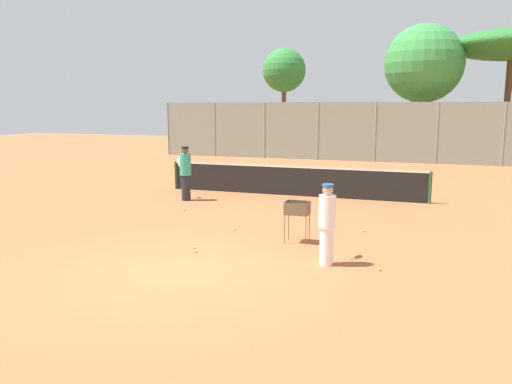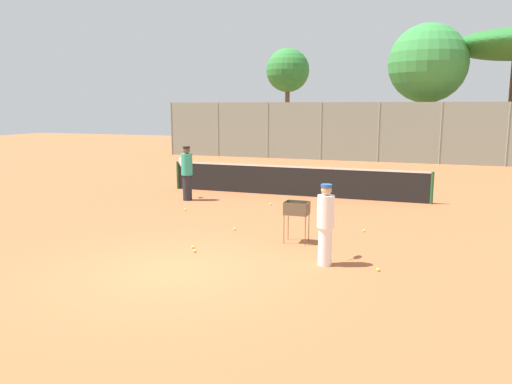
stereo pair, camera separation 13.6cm
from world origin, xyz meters
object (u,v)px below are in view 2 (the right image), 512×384
Objects in this scene: tennis_net at (294,180)px; parked_car at (322,143)px; player_red_cap at (187,172)px; player_white_outfit at (326,223)px; ball_cart at (296,211)px.

tennis_net is 2.25× the size of parked_car.
player_red_cap is (-3.21, -2.06, 0.40)m from tennis_net.
player_white_outfit reaches higher than tennis_net.
tennis_net is 16.75m from parked_car.
player_red_cap reaches higher than player_white_outfit.
parked_car is at bearing -51.72° from player_red_cap.
parked_car is (0.71, 18.62, -0.30)m from player_red_cap.
tennis_net is 3.84m from player_red_cap.
tennis_net is 6.27m from ball_cart.
player_white_outfit reaches higher than ball_cart.
parked_car is at bearing 98.58° from tennis_net.
tennis_net is 5.70× the size of player_white_outfit.
parked_car is (-4.19, 22.60, -0.09)m from ball_cart.
tennis_net is 5.13× the size of player_red_cap.
ball_cart is (-0.99, 1.43, -0.11)m from player_white_outfit.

